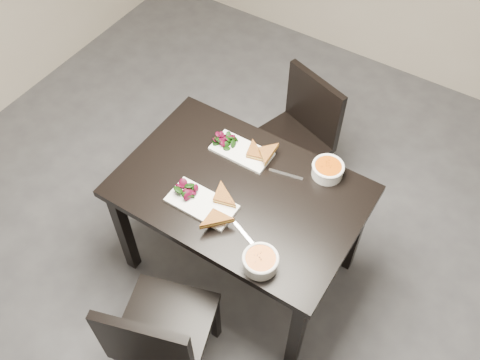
% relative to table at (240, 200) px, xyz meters
% --- Properties ---
extents(ground, '(5.00, 5.00, 0.00)m').
position_rel_table_xyz_m(ground, '(0.27, -0.30, -0.65)').
color(ground, '#47474C').
rests_on(ground, ground).
extents(room_shell, '(5.02, 5.02, 2.81)m').
position_rel_table_xyz_m(room_shell, '(0.27, -0.30, 1.18)').
color(room_shell, beige).
rests_on(room_shell, ground).
extents(table, '(1.20, 0.80, 0.75)m').
position_rel_table_xyz_m(table, '(0.00, 0.00, 0.00)').
color(table, black).
rests_on(table, ground).
extents(chair_near, '(0.53, 0.53, 0.85)m').
position_rel_table_xyz_m(chair_near, '(0.03, -0.74, -0.17)').
color(chair_near, black).
rests_on(chair_near, ground).
extents(chair_far, '(0.53, 0.53, 0.85)m').
position_rel_table_xyz_m(chair_far, '(-0.04, 0.71, -0.17)').
color(chair_far, black).
rests_on(chair_far, ground).
extents(plate_near, '(0.33, 0.17, 0.02)m').
position_rel_table_xyz_m(plate_near, '(-0.10, -0.18, 0.11)').
color(plate_near, white).
rests_on(plate_near, table).
extents(sandwich_near, '(0.19, 0.16, 0.05)m').
position_rel_table_xyz_m(sandwich_near, '(-0.04, -0.16, 0.14)').
color(sandwich_near, '#AE6924').
rests_on(sandwich_near, plate_near).
extents(salad_near, '(0.10, 0.09, 0.05)m').
position_rel_table_xyz_m(salad_near, '(-0.20, -0.18, 0.14)').
color(salad_near, black).
rests_on(salad_near, plate_near).
extents(soup_bowl_near, '(0.16, 0.16, 0.07)m').
position_rel_table_xyz_m(soup_bowl_near, '(0.30, -0.31, 0.14)').
color(soup_bowl_near, white).
rests_on(soup_bowl_near, table).
extents(cutlery_near, '(0.17, 0.08, 0.00)m').
position_rel_table_xyz_m(cutlery_near, '(0.17, -0.21, 0.10)').
color(cutlery_near, silver).
rests_on(cutlery_near, table).
extents(plate_far, '(0.31, 0.16, 0.02)m').
position_rel_table_xyz_m(plate_far, '(-0.12, 0.20, 0.11)').
color(plate_far, white).
rests_on(plate_far, table).
extents(sandwich_far, '(0.18, 0.15, 0.05)m').
position_rel_table_xyz_m(sandwich_far, '(-0.05, 0.19, 0.14)').
color(sandwich_far, '#AE6924').
rests_on(sandwich_far, plate_far).
extents(salad_far, '(0.10, 0.09, 0.04)m').
position_rel_table_xyz_m(salad_far, '(-0.22, 0.20, 0.14)').
color(salad_far, black).
rests_on(salad_far, plate_far).
extents(soup_bowl_far, '(0.16, 0.16, 0.07)m').
position_rel_table_xyz_m(soup_bowl_far, '(0.32, 0.31, 0.14)').
color(soup_bowl_far, white).
rests_on(soup_bowl_far, table).
extents(cutlery_far, '(0.18, 0.05, 0.00)m').
position_rel_table_xyz_m(cutlery_far, '(0.15, 0.20, 0.10)').
color(cutlery_far, silver).
rests_on(cutlery_far, table).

